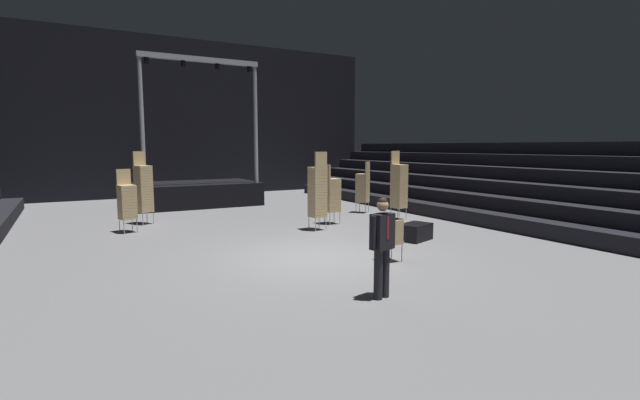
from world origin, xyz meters
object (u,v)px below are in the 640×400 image
Objects in this scene: chair_stack_mid_right at (399,185)px; equipment_road_case at (415,232)px; stage_riser at (196,191)px; loose_chair_near_man at (392,238)px; man_with_tie at (382,242)px; chair_stack_front_left at (332,194)px; chair_stack_mid_centre at (143,188)px; chair_stack_mid_left at (127,201)px; chair_stack_rear_left at (363,187)px; chair_stack_front_right at (318,191)px.

chair_stack_mid_right reaches higher than equipment_road_case.
stage_riser is 12.07m from loose_chair_near_man.
chair_stack_mid_right is (5.58, 6.48, 0.22)m from man_with_tie.
chair_stack_front_left is 0.82× the size of chair_stack_mid_centre.
chair_stack_rear_left reaches higher than chair_stack_mid_left.
chair_stack_mid_right is 1.22× the size of chair_stack_rear_left.
chair_stack_mid_right is at bearing 51.62° from loose_chair_near_man.
chair_stack_front_right is 1.00× the size of chair_stack_mid_right.
man_with_tie is 6.40m from chair_stack_front_right.
man_with_tie reaches higher than loose_chair_near_man.
chair_stack_front_right is 3.24m from equipment_road_case.
stage_riser is at bearing 98.20° from loose_chair_near_man.
chair_stack_front_right is at bearing 179.78° from chair_stack_rear_left.
chair_stack_mid_centre reaches higher than equipment_road_case.
chair_stack_mid_right reaches higher than man_with_tie.
chair_stack_mid_left is at bearing -24.20° from chair_stack_mid_right.
stage_riser reaches higher than chair_stack_mid_right.
chair_stack_mid_left is (-3.37, -5.40, 0.34)m from stage_riser.
chair_stack_rear_left is at bearing 62.33° from loose_chair_near_man.
stage_riser is 3.23× the size of chair_stack_mid_left.
chair_stack_mid_right is 8.61m from chair_stack_mid_centre.
chair_stack_rear_left is 2.18× the size of equipment_road_case.
man_with_tie is 8.55m from chair_stack_mid_right.
chair_stack_mid_centre is at bearing -117.87° from chair_stack_front_left.
chair_stack_front_left is 2.56m from chair_stack_mid_right.
chair_stack_mid_centre is at bearing 133.58° from equipment_road_case.
chair_stack_mid_left is 1.49m from chair_stack_mid_centre.
stage_riser is at bearing 96.90° from chair_stack_rear_left.
chair_stack_front_right is 5.81m from chair_stack_mid_centre.
chair_stack_front_left reaches higher than equipment_road_case.
chair_stack_mid_left reaches higher than loose_chair_near_man.
chair_stack_front_left is (3.05, 6.80, 0.01)m from man_with_tie.
chair_stack_front_right reaches higher than chair_stack_front_left.
chair_stack_mid_left reaches higher than equipment_road_case.
equipment_road_case is 2.56m from loose_chair_near_man.
equipment_road_case is at bearing 129.64° from chair_stack_mid_left.
chair_stack_rear_left is (7.75, -1.37, -0.21)m from chair_stack_mid_centre.
chair_stack_front_left is at bearing 128.34° from chair_stack_mid_centre.
chair_stack_mid_centre reaches higher than loose_chair_near_man.
chair_stack_mid_right is at bearing 2.69° from chair_stack_front_right.
chair_stack_mid_right is at bearing 134.56° from chair_stack_mid_centre.
equipment_road_case is at bearing -63.38° from chair_stack_front_right.
chair_stack_front_right is at bearing -77.34° from stage_riser.
man_with_tie reaches higher than equipment_road_case.
stage_riser reaches higher than loose_chair_near_man.
chair_stack_mid_centre is at bearing -90.53° from man_with_tie.
chair_stack_rear_left is 5.33m from equipment_road_case.
equipment_road_case is at bearing 47.07° from chair_stack_mid_right.
loose_chair_near_man is (4.69, -6.59, -0.41)m from chair_stack_mid_left.
loose_chair_near_man is at bearing -155.39° from chair_stack_rear_left.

